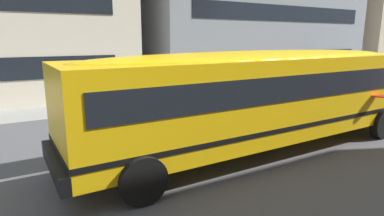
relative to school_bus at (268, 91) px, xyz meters
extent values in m
plane|color=#4C4C4F|center=(1.60, 1.35, -1.78)|extent=(400.00, 400.00, 0.00)
cube|color=gray|center=(1.60, 8.80, -1.77)|extent=(120.00, 3.00, 0.01)
cube|color=silver|center=(1.60, 1.35, -1.78)|extent=(110.00, 0.16, 0.01)
cube|color=yellow|center=(-0.26, 0.00, -0.12)|extent=(11.49, 2.81, 2.29)
cube|color=yellow|center=(6.30, 0.11, -0.69)|extent=(1.70, 2.21, 1.14)
cube|color=black|center=(-6.07, -0.11, -1.07)|extent=(0.25, 2.61, 0.37)
cube|color=black|center=(-0.26, 0.00, 0.30)|extent=(10.81, 2.83, 0.67)
cube|color=black|center=(-0.26, 0.00, -0.79)|extent=(11.51, 2.84, 0.12)
ellipsoid|color=yellow|center=(-0.26, 0.00, 1.03)|extent=(11.03, 2.59, 0.37)
cylinder|color=red|center=(3.43, -1.43, -0.23)|extent=(0.47, 0.47, 0.03)
cylinder|color=black|center=(4.07, 1.37, -1.26)|extent=(1.05, 0.31, 1.04)
cylinder|color=black|center=(4.11, -1.23, -1.26)|extent=(1.05, 0.31, 1.04)
cylinder|color=black|center=(-4.63, 1.22, -1.26)|extent=(1.05, 0.31, 1.04)
cylinder|color=black|center=(-4.59, -1.38, -1.26)|extent=(1.05, 0.31, 1.04)
cube|color=#C1B28E|center=(14.54, 6.30, -1.13)|extent=(3.97, 1.86, 0.70)
cube|color=black|center=(14.39, 6.30, -0.46)|extent=(2.26, 1.65, 0.64)
cylinder|color=black|center=(15.80, 7.21, -1.48)|extent=(0.61, 0.21, 0.60)
cylinder|color=black|center=(15.87, 5.51, -1.48)|extent=(0.61, 0.21, 0.60)
cylinder|color=black|center=(13.21, 7.10, -1.48)|extent=(0.61, 0.21, 0.60)
cylinder|color=black|center=(13.28, 5.40, -1.48)|extent=(0.61, 0.21, 0.60)
cube|color=black|center=(11.22, 10.28, 0.14)|extent=(15.84, 0.04, 1.10)
cube|color=black|center=(11.22, 10.28, 3.34)|extent=(15.84, 0.04, 1.10)
camera|label=1|loc=(-6.71, -7.10, 1.55)|focal=29.90mm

